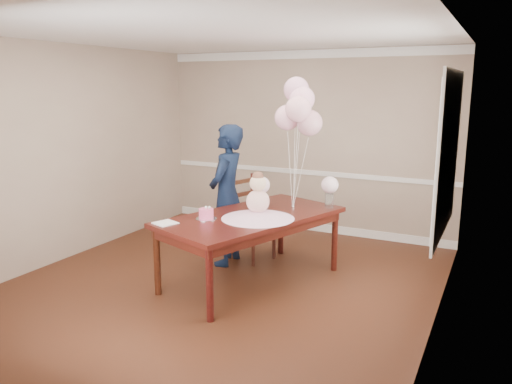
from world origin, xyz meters
name	(u,v)px	position (x,y,z in m)	size (l,w,h in m)	color
floor	(221,285)	(0.00, 0.00, 0.00)	(4.50, 5.00, 0.00)	black
ceiling	(217,33)	(0.00, 0.00, 2.70)	(4.50, 5.00, 0.02)	white
wall_back	(304,142)	(0.00, 2.50, 1.35)	(4.50, 0.02, 2.70)	gray
wall_front	(14,221)	(0.00, -2.50, 1.35)	(4.50, 0.02, 2.70)	gray
wall_left	(66,153)	(-2.25, 0.00, 1.35)	(0.02, 5.00, 2.70)	gray
wall_right	(443,184)	(2.25, 0.00, 1.35)	(0.02, 5.00, 2.70)	gray
chair_rail_trim	(304,172)	(0.00, 2.49, 0.90)	(4.50, 0.02, 0.07)	white
crown_molding	(306,54)	(0.00, 2.49, 2.63)	(4.50, 0.02, 0.12)	white
baseboard_trim	(303,225)	(0.00, 2.49, 0.06)	(4.50, 0.02, 0.12)	white
window_frame	(449,154)	(2.23, 0.50, 1.55)	(0.02, 1.66, 1.56)	white
window_blinds	(447,154)	(2.21, 0.50, 1.55)	(0.01, 1.50, 1.40)	white
dining_table_top	(251,217)	(0.26, 0.25, 0.76)	(1.04, 2.09, 0.05)	black
table_apron	(251,224)	(0.26, 0.25, 0.68)	(0.94, 1.98, 0.10)	black
table_leg_fl	(157,262)	(-0.47, -0.52, 0.37)	(0.07, 0.07, 0.73)	black
table_leg_fr	(210,285)	(0.36, -0.80, 0.37)	(0.07, 0.07, 0.73)	black
table_leg_bl	(281,227)	(0.15, 1.30, 0.37)	(0.07, 0.07, 0.73)	black
table_leg_br	(335,241)	(0.98, 1.01, 0.37)	(0.07, 0.07, 0.73)	black
baby_skirt	(258,214)	(0.39, 0.15, 0.83)	(0.79, 0.79, 0.10)	#E7AACF
baby_torso	(258,201)	(0.39, 0.15, 0.97)	(0.25, 0.25, 0.25)	#FFA1C0
baby_head	(258,183)	(0.39, 0.15, 1.17)	(0.18, 0.18, 0.18)	beige
baby_hair	(258,177)	(0.39, 0.15, 1.23)	(0.13, 0.13, 0.13)	brown
cake_platter	(206,219)	(-0.10, -0.13, 0.79)	(0.23, 0.23, 0.01)	silver
birthday_cake	(206,214)	(-0.10, -0.13, 0.84)	(0.16, 0.16, 0.10)	#F24C84
cake_flower_a	(206,207)	(-0.10, -0.13, 0.91)	(0.03, 0.03, 0.03)	white
cake_flower_b	(209,208)	(-0.06, -0.12, 0.91)	(0.03, 0.03, 0.03)	silver
rose_vase_near	(261,201)	(0.21, 0.59, 0.87)	(0.10, 0.10, 0.17)	white
roses_near	(261,185)	(0.21, 0.59, 1.05)	(0.20, 0.20, 0.20)	#FCD3DD
rose_vase_far	(329,201)	(0.92, 0.95, 0.87)	(0.10, 0.10, 0.17)	white
roses_far	(330,185)	(0.92, 0.95, 1.05)	(0.20, 0.20, 0.20)	silver
napkin	(165,223)	(-0.38, -0.47, 0.79)	(0.21, 0.21, 0.01)	white
balloon_weight	(293,207)	(0.54, 0.75, 0.79)	(0.04, 0.04, 0.02)	silver
balloon_a	(287,118)	(0.44, 0.79, 1.83)	(0.29, 0.29, 0.29)	#FFB4CC
balloon_b	(298,109)	(0.62, 0.67, 1.93)	(0.29, 0.29, 0.29)	#FBB2C2
balloon_c	(302,99)	(0.59, 0.85, 2.03)	(0.29, 0.29, 0.29)	#FFB4D4
balloon_d	(296,90)	(0.50, 0.90, 2.14)	(0.29, 0.29, 0.29)	#E3A1C3
balloon_e	(310,123)	(0.72, 0.78, 1.77)	(0.29, 0.29, 0.29)	#D99AA8
balloon_ribbon_a	(290,169)	(0.49, 0.77, 1.23)	(0.00, 0.00, 0.88)	white
balloon_ribbon_b	(295,166)	(0.58, 0.71, 1.28)	(0.00, 0.00, 0.98)	white
balloon_ribbon_c	(297,161)	(0.57, 0.80, 1.34)	(0.00, 0.00, 1.08)	silver
balloon_ribbon_d	(294,156)	(0.52, 0.83, 1.39)	(0.00, 0.00, 1.19)	white
balloon_ribbon_e	(301,173)	(0.63, 0.77, 1.20)	(0.00, 0.00, 0.82)	white
dining_chair_seat	(253,223)	(-0.07, 0.94, 0.47)	(0.46, 0.46, 0.05)	#3B1A10
chair_leg_fl	(232,242)	(-0.31, 0.82, 0.23)	(0.04, 0.04, 0.45)	#3E1E11
chair_leg_fr	(253,248)	(0.05, 0.70, 0.23)	(0.04, 0.04, 0.45)	#33140D
chair_leg_bl	(253,236)	(-0.19, 1.18, 0.23)	(0.04, 0.04, 0.45)	#32140D
chair_leg_br	(274,242)	(0.16, 1.06, 0.23)	(0.04, 0.04, 0.45)	black
chair_back_post_l	(231,200)	(-0.33, 0.83, 0.77)	(0.04, 0.04, 0.59)	#3C1510
chair_back_post_r	(252,195)	(-0.21, 1.19, 0.77)	(0.04, 0.04, 0.59)	#35120E
chair_slat_low	(242,207)	(-0.27, 1.01, 0.65)	(0.03, 0.42, 0.05)	#35190E
chair_slat_mid	(242,194)	(-0.27, 1.01, 0.82)	(0.03, 0.42, 0.05)	#38180F
chair_slat_top	(242,181)	(-0.27, 1.01, 0.98)	(0.03, 0.42, 0.05)	#381B0F
woman	(227,195)	(-0.30, 0.67, 0.87)	(0.63, 0.42, 1.73)	black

